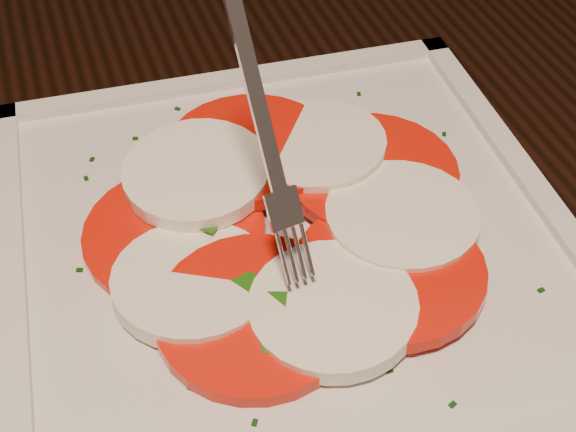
{
  "coord_description": "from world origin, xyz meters",
  "views": [
    {
      "loc": [
        -0.18,
        -0.08,
        1.09
      ],
      "look_at": [
        -0.06,
        0.21,
        0.78
      ],
      "focal_mm": 50.0,
      "sensor_mm": 36.0,
      "label": 1
    }
  ],
  "objects": [
    {
      "name": "caprese_salad",
      "position": [
        -0.06,
        0.21,
        0.77
      ],
      "size": [
        0.25,
        0.27,
        0.03
      ],
      "color": "red",
      "rests_on": "plate"
    },
    {
      "name": "table",
      "position": [
        -0.13,
        0.25,
        0.65
      ],
      "size": [
        1.26,
        0.89,
        0.75
      ],
      "rotation": [
        0.0,
        0.0,
        -0.07
      ],
      "color": "black",
      "rests_on": "ground"
    },
    {
      "name": "plate",
      "position": [
        -0.06,
        0.21,
        0.76
      ],
      "size": [
        0.36,
        0.36,
        0.01
      ],
      "primitive_type": "cube",
      "rotation": [
        0.0,
        0.0,
        -0.14
      ],
      "color": "silver",
      "rests_on": "table"
    },
    {
      "name": "fork",
      "position": [
        -0.07,
        0.2,
        0.85
      ],
      "size": [
        0.04,
        0.08,
        0.14
      ],
      "primitive_type": null,
      "rotation": [
        0.0,
        0.0,
        0.06
      ],
      "color": "white",
      "rests_on": "caprese_salad"
    }
  ]
}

